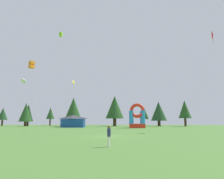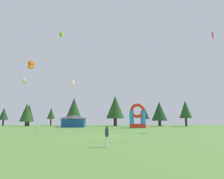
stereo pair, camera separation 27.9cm
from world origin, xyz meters
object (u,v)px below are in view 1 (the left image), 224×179
kite_orange_box (32,65)px  kite_lime_box (61,35)px  kite_yellow_diamond (74,83)px  kite_white_parafoil (23,81)px  person_far_side (109,134)px  festival_tent (73,121)px  kite_red_diamond (213,36)px  inflatable_blue_arch (137,119)px

kite_orange_box → kite_lime_box: kite_lime_box is taller
kite_yellow_diamond → kite_white_parafoil: (-10.81, 0.32, 0.54)m
kite_orange_box → kite_lime_box: (-6.01, 31.60, 17.97)m
person_far_side → kite_yellow_diamond: bearing=-144.7°
kite_orange_box → kite_lime_box: bearing=100.8°
kite_yellow_diamond → festival_tent: 19.59m
kite_yellow_diamond → kite_orange_box: bearing=-96.7°
kite_lime_box → kite_red_diamond: size_ratio=1.41×
kite_orange_box → person_far_side: size_ratio=5.72×
kite_red_diamond → kite_yellow_diamond: bearing=177.2°
kite_orange_box → person_far_side: kite_orange_box is taller
kite_orange_box → inflatable_blue_arch: (15.92, 30.19, -6.63)m
kite_yellow_diamond → person_far_side: 27.17m
inflatable_blue_arch → kite_orange_box: bearing=-117.8°
kite_lime_box → inflatable_blue_arch: (21.93, -1.41, -24.60)m
kite_yellow_diamond → festival_tent: size_ratio=1.59×
kite_lime_box → person_far_side: 50.39m
kite_yellow_diamond → kite_orange_box: size_ratio=1.06×
kite_red_diamond → kite_white_parafoil: bearing=177.5°
person_far_side → inflatable_blue_arch: 38.93m
kite_yellow_diamond → kite_white_parafoil: 10.83m
person_far_side → inflatable_blue_arch: bearing=-172.1°
festival_tent → kite_yellow_diamond: bearing=-77.4°
kite_white_parafoil → festival_tent: size_ratio=1.69×
kite_yellow_diamond → kite_red_diamond: size_ratio=0.52×
person_far_side → inflatable_blue_arch: (5.58, 38.51, 1.46)m
kite_orange_box → kite_red_diamond: (30.18, 14.65, 9.78)m
kite_orange_box → festival_tent: size_ratio=1.50×
kite_yellow_diamond → kite_orange_box: (-1.89, -16.02, -0.55)m
person_far_side → kite_white_parafoil: bearing=-125.9°
kite_white_parafoil → inflatable_blue_arch: bearing=29.1°
kite_red_diamond → kite_lime_box: bearing=154.9°
kite_lime_box → kite_yellow_diamond: bearing=-63.1°
inflatable_blue_arch → festival_tent: (-17.95, 3.33, -0.71)m
kite_orange_box → person_far_side: 15.54m
person_far_side → inflatable_blue_arch: size_ratio=0.26×
kite_lime_box → kite_orange_box: bearing=-79.2°
person_far_side → festival_tent: 43.63m
kite_lime_box → inflatable_blue_arch: bearing=-3.7°
kite_red_diamond → inflatable_blue_arch: kite_red_diamond is taller
kite_yellow_diamond → kite_white_parafoil: kite_white_parafoil is taller
kite_yellow_diamond → festival_tent: (-3.92, 17.50, -7.89)m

